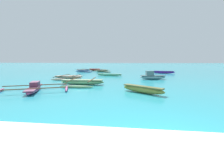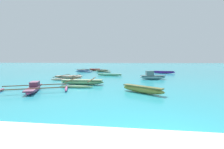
{
  "view_description": "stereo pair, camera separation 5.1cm",
  "coord_description": "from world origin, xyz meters",
  "px_view_note": "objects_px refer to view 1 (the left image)",
  "views": [
    {
      "loc": [
        -1.09,
        -3.39,
        2.17
      ],
      "look_at": [
        -3.46,
        16.63,
        0.25
      ],
      "focal_mm": 24.0,
      "sensor_mm": 36.0,
      "label": 1
    },
    {
      "loc": [
        -1.04,
        -3.39,
        2.17
      ],
      "look_at": [
        -3.46,
        16.63,
        0.25
      ],
      "focal_mm": 24.0,
      "sensor_mm": 36.0,
      "label": 2
    }
  ],
  "objects_px": {
    "moored_boat_0": "(82,82)",
    "moored_boat_5": "(152,76)",
    "moored_boat_6": "(95,69)",
    "moored_boat_7": "(102,71)",
    "moored_boat_1": "(109,75)",
    "moored_boat_9": "(34,88)",
    "moored_boat_2": "(163,72)",
    "moored_boat_8": "(68,77)",
    "moored_boat_3": "(84,71)",
    "moored_boat_4": "(143,89)"
  },
  "relations": [
    {
      "from": "moored_boat_7",
      "to": "moored_boat_3",
      "type": "bearing_deg",
      "value": 149.48
    },
    {
      "from": "moored_boat_7",
      "to": "moored_boat_6",
      "type": "bearing_deg",
      "value": 86.35
    },
    {
      "from": "moored_boat_1",
      "to": "moored_boat_7",
      "type": "height_order",
      "value": "moored_boat_7"
    },
    {
      "from": "moored_boat_0",
      "to": "moored_boat_1",
      "type": "bearing_deg",
      "value": 76.71
    },
    {
      "from": "moored_boat_2",
      "to": "moored_boat_3",
      "type": "bearing_deg",
      "value": -175.61
    },
    {
      "from": "moored_boat_7",
      "to": "moored_boat_8",
      "type": "distance_m",
      "value": 10.66
    },
    {
      "from": "moored_boat_5",
      "to": "moored_boat_9",
      "type": "bearing_deg",
      "value": -149.26
    },
    {
      "from": "moored_boat_4",
      "to": "moored_boat_3",
      "type": "bearing_deg",
      "value": 153.81
    },
    {
      "from": "moored_boat_3",
      "to": "moored_boat_8",
      "type": "distance_m",
      "value": 10.01
    },
    {
      "from": "moored_boat_8",
      "to": "moored_boat_1",
      "type": "bearing_deg",
      "value": 42.42
    },
    {
      "from": "moored_boat_0",
      "to": "moored_boat_2",
      "type": "xyz_separation_m",
      "value": [
        9.67,
        12.76,
        -0.01
      ]
    },
    {
      "from": "moored_boat_6",
      "to": "moored_boat_4",
      "type": "bearing_deg",
      "value": -65.84
    },
    {
      "from": "moored_boat_2",
      "to": "moored_boat_8",
      "type": "height_order",
      "value": "moored_boat_2"
    },
    {
      "from": "moored_boat_5",
      "to": "moored_boat_7",
      "type": "bearing_deg",
      "value": 117.93
    },
    {
      "from": "moored_boat_4",
      "to": "moored_boat_8",
      "type": "relative_size",
      "value": 0.66
    },
    {
      "from": "moored_boat_0",
      "to": "moored_boat_2",
      "type": "distance_m",
      "value": 16.01
    },
    {
      "from": "moored_boat_0",
      "to": "moored_boat_8",
      "type": "distance_m",
      "value": 5.31
    },
    {
      "from": "moored_boat_6",
      "to": "moored_boat_9",
      "type": "bearing_deg",
      "value": -85.63
    },
    {
      "from": "moored_boat_3",
      "to": "moored_boat_2",
      "type": "bearing_deg",
      "value": -56.3
    },
    {
      "from": "moored_boat_6",
      "to": "moored_boat_7",
      "type": "height_order",
      "value": "moored_boat_7"
    },
    {
      "from": "moored_boat_4",
      "to": "moored_boat_9",
      "type": "bearing_deg",
      "value": -142.79
    },
    {
      "from": "moored_boat_3",
      "to": "moored_boat_5",
      "type": "distance_m",
      "value": 14.71
    },
    {
      "from": "moored_boat_0",
      "to": "moored_boat_3",
      "type": "bearing_deg",
      "value": 103.86
    },
    {
      "from": "moored_boat_3",
      "to": "moored_boat_4",
      "type": "distance_m",
      "value": 19.53
    },
    {
      "from": "moored_boat_6",
      "to": "moored_boat_2",
      "type": "bearing_deg",
      "value": -19.16
    },
    {
      "from": "moored_boat_4",
      "to": "moored_boat_6",
      "type": "xyz_separation_m",
      "value": [
        -8.19,
        20.77,
        -0.02
      ]
    },
    {
      "from": "moored_boat_4",
      "to": "moored_boat_5",
      "type": "xyz_separation_m",
      "value": [
        1.72,
        7.5,
        0.09
      ]
    },
    {
      "from": "moored_boat_2",
      "to": "moored_boat_3",
      "type": "relative_size",
      "value": 1.02
    },
    {
      "from": "moored_boat_0",
      "to": "moored_boat_1",
      "type": "relative_size",
      "value": 1.07
    },
    {
      "from": "moored_boat_7",
      "to": "moored_boat_8",
      "type": "xyz_separation_m",
      "value": [
        -2.24,
        -10.43,
        -0.04
      ]
    },
    {
      "from": "moored_boat_2",
      "to": "moored_boat_4",
      "type": "bearing_deg",
      "value": -96.14
    },
    {
      "from": "moored_boat_0",
      "to": "moored_boat_5",
      "type": "relative_size",
      "value": 1.3
    },
    {
      "from": "moored_boat_0",
      "to": "moored_boat_5",
      "type": "height_order",
      "value": "moored_boat_5"
    },
    {
      "from": "moored_boat_5",
      "to": "moored_boat_9",
      "type": "xyz_separation_m",
      "value": [
        -9.27,
        -7.8,
        -0.13
      ]
    },
    {
      "from": "moored_boat_2",
      "to": "moored_boat_9",
      "type": "relative_size",
      "value": 0.76
    },
    {
      "from": "moored_boat_5",
      "to": "moored_boat_6",
      "type": "xyz_separation_m",
      "value": [
        -9.91,
        13.27,
        -0.1
      ]
    },
    {
      "from": "moored_boat_1",
      "to": "moored_boat_2",
      "type": "relative_size",
      "value": 0.96
    },
    {
      "from": "moored_boat_0",
      "to": "moored_boat_6",
      "type": "bearing_deg",
      "value": 96.67
    },
    {
      "from": "moored_boat_3",
      "to": "moored_boat_8",
      "type": "xyz_separation_m",
      "value": [
        1.23,
        -9.93,
        -0.07
      ]
    },
    {
      "from": "moored_boat_3",
      "to": "moored_boat_6",
      "type": "height_order",
      "value": "moored_boat_3"
    },
    {
      "from": "moored_boat_6",
      "to": "moored_boat_3",
      "type": "bearing_deg",
      "value": -106.09
    },
    {
      "from": "moored_boat_6",
      "to": "moored_boat_7",
      "type": "bearing_deg",
      "value": -52.38
    },
    {
      "from": "moored_boat_1",
      "to": "moored_boat_5",
      "type": "xyz_separation_m",
      "value": [
        5.4,
        -3.21,
        0.17
      ]
    },
    {
      "from": "moored_boat_4",
      "to": "moored_boat_5",
      "type": "distance_m",
      "value": 7.7
    },
    {
      "from": "moored_boat_1",
      "to": "moored_boat_6",
      "type": "relative_size",
      "value": 1.49
    },
    {
      "from": "moored_boat_4",
      "to": "moored_boat_8",
      "type": "xyz_separation_m",
      "value": [
        -8.21,
        7.17,
        -0.09
      ]
    },
    {
      "from": "moored_boat_7",
      "to": "moored_boat_1",
      "type": "bearing_deg",
      "value": -110.27
    },
    {
      "from": "moored_boat_2",
      "to": "moored_boat_7",
      "type": "height_order",
      "value": "moored_boat_7"
    },
    {
      "from": "moored_boat_1",
      "to": "moored_boat_0",
      "type": "bearing_deg",
      "value": -89.36
    },
    {
      "from": "moored_boat_0",
      "to": "moored_boat_5",
      "type": "bearing_deg",
      "value": 30.95
    }
  ]
}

